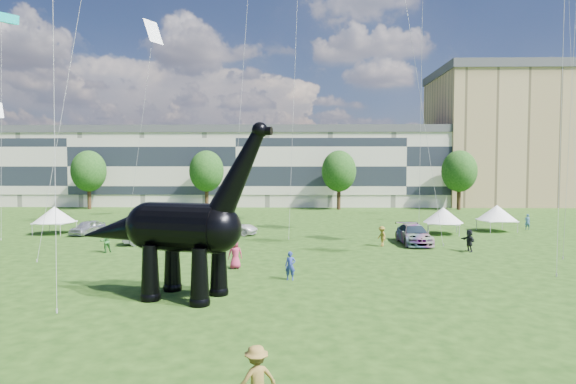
{
  "coord_description": "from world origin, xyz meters",
  "views": [
    {
      "loc": [
        1.81,
        -19.48,
        6.44
      ],
      "look_at": [
        1.25,
        8.0,
        5.0
      ],
      "focal_mm": 30.0,
      "sensor_mm": 36.0,
      "label": 1
    }
  ],
  "objects": [
    {
      "name": "gazebo_left",
      "position": [
        -21.57,
        26.02,
        1.85
      ],
      "size": [
        4.07,
        4.07,
        2.64
      ],
      "rotation": [
        0.0,
        0.0,
        -0.08
      ],
      "color": "white",
      "rests_on": "ground"
    },
    {
      "name": "tree_mid_right",
      "position": [
        8.0,
        53.0,
        6.29
      ],
      "size": [
        5.2,
        5.2,
        9.44
      ],
      "color": "#382314",
      "rests_on": "ground"
    },
    {
      "name": "terrace_row",
      "position": [
        -8.0,
        62.0,
        6.0
      ],
      "size": [
        78.0,
        11.0,
        12.0
      ],
      "primitive_type": "cube",
      "color": "beige",
      "rests_on": "ground"
    },
    {
      "name": "car_silver",
      "position": [
        -18.21,
        25.62,
        0.68
      ],
      "size": [
        2.47,
        4.26,
        1.36
      ],
      "primitive_type": "imported",
      "rotation": [
        0.0,
        0.0,
        -0.23
      ],
      "color": "silver",
      "rests_on": "ground"
    },
    {
      "name": "tree_mid_left",
      "position": [
        -12.0,
        53.0,
        6.29
      ],
      "size": [
        5.2,
        5.2,
        9.44
      ],
      "color": "#382314",
      "rests_on": "ground"
    },
    {
      "name": "gazebo_near",
      "position": [
        15.73,
        26.62,
        1.81
      ],
      "size": [
        4.46,
        4.46,
        2.57
      ],
      "rotation": [
        0.0,
        0.0,
        -0.24
      ],
      "color": "white",
      "rests_on": "ground"
    },
    {
      "name": "ground",
      "position": [
        0.0,
        0.0,
        0.0
      ],
      "size": [
        220.0,
        220.0,
        0.0
      ],
      "primitive_type": "plane",
      "color": "#16330C",
      "rests_on": "ground"
    },
    {
      "name": "apartment_block",
      "position": [
        40.0,
        65.0,
        11.0
      ],
      "size": [
        28.0,
        18.0,
        22.0
      ],
      "primitive_type": "cube",
      "color": "tan",
      "rests_on": "ground"
    },
    {
      "name": "dinosaur_sculpture",
      "position": [
        -4.18,
        3.96,
        3.33
      ],
      "size": [
        10.72,
        4.73,
        8.83
      ],
      "rotation": [
        0.0,
        0.0,
        -0.3
      ],
      "color": "black",
      "rests_on": "ground"
    },
    {
      "name": "car_grey",
      "position": [
        -10.17,
        19.83,
        0.78
      ],
      "size": [
        4.95,
        2.62,
        1.55
      ],
      "primitive_type": "imported",
      "rotation": [
        0.0,
        0.0,
        1.79
      ],
      "color": "slate",
      "rests_on": "ground"
    },
    {
      "name": "gazebo_far",
      "position": [
        21.7,
        28.73,
        1.85
      ],
      "size": [
        4.17,
        4.17,
        2.63
      ],
      "rotation": [
        0.0,
        0.0,
        0.11
      ],
      "color": "white",
      "rests_on": "ground"
    },
    {
      "name": "tree_far_left",
      "position": [
        -30.0,
        53.0,
        6.29
      ],
      "size": [
        5.2,
        5.2,
        9.44
      ],
      "color": "#382314",
      "rests_on": "ground"
    },
    {
      "name": "car_dark",
      "position": [
        11.49,
        20.54,
        0.81
      ],
      "size": [
        2.31,
        5.58,
        1.61
      ],
      "primitive_type": "imported",
      "rotation": [
        0.0,
        0.0,
        0.01
      ],
      "color": "#595960",
      "rests_on": "ground"
    },
    {
      "name": "visitors",
      "position": [
        -3.51,
        14.87,
        0.88
      ],
      "size": [
        55.19,
        38.09,
        1.88
      ],
      "color": "olive",
      "rests_on": "ground"
    },
    {
      "name": "tree_far_right",
      "position": [
        26.0,
        53.0,
        6.29
      ],
      "size": [
        5.2,
        5.2,
        9.44
      ],
      "color": "#382314",
      "rests_on": "ground"
    },
    {
      "name": "car_white",
      "position": [
        -4.38,
        25.77,
        0.67
      ],
      "size": [
        5.05,
        2.86,
        1.33
      ],
      "primitive_type": "imported",
      "rotation": [
        0.0,
        0.0,
        1.43
      ],
      "color": "silver",
      "rests_on": "ground"
    }
  ]
}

